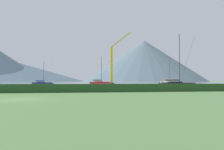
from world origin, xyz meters
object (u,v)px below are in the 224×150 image
(sailboat_slip_0, at_px, (42,84))
(sailboat_slip_3, at_px, (177,85))
(sailboat_slip_1, at_px, (100,83))
(sailboat_slip_5, at_px, (169,82))
(dock_crane, at_px, (112,68))

(sailboat_slip_0, relative_size, sailboat_slip_3, 0.69)
(sailboat_slip_1, xyz_separation_m, sailboat_slip_5, (35.51, 20.65, 0.03))
(sailboat_slip_0, height_order, sailboat_slip_3, sailboat_slip_3)
(sailboat_slip_1, height_order, sailboat_slip_3, sailboat_slip_3)
(sailboat_slip_1, xyz_separation_m, sailboat_slip_3, (12.11, -37.21, 0.01))
(sailboat_slip_5, xyz_separation_m, dock_crane, (-32.02, -26.51, 5.27))
(sailboat_slip_0, xyz_separation_m, dock_crane, (23.33, -3.04, 5.40))
(sailboat_slip_3, distance_m, sailboat_slip_5, 62.41)
(sailboat_slip_0, height_order, sailboat_slip_5, sailboat_slip_5)
(sailboat_slip_0, bearing_deg, sailboat_slip_3, -43.02)
(sailboat_slip_0, distance_m, dock_crane, 24.14)
(sailboat_slip_3, xyz_separation_m, sailboat_slip_5, (23.40, 57.85, 0.02))
(sailboat_slip_3, xyz_separation_m, dock_crane, (-8.62, 31.34, 5.29))
(dock_crane, bearing_deg, sailboat_slip_3, -74.62)
(sailboat_slip_1, distance_m, dock_crane, 8.64)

